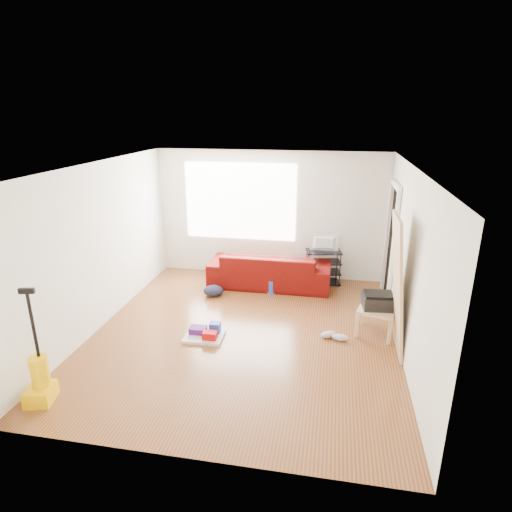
% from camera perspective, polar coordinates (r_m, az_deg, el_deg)
% --- Properties ---
extents(room, '(4.51, 5.01, 2.51)m').
position_cam_1_polar(room, '(6.20, -0.71, 0.48)').
color(room, brown).
rests_on(room, ground).
extents(sofa, '(2.29, 0.90, 0.67)m').
position_cam_1_polar(sofa, '(8.30, 1.83, -3.86)').
color(sofa, '#4E0B06').
rests_on(sofa, ground).
extents(tv_stand, '(0.72, 0.50, 0.66)m').
position_cam_1_polar(tv_stand, '(8.35, 8.90, -1.44)').
color(tv_stand, black).
rests_on(tv_stand, ground).
extents(tv, '(0.54, 0.07, 0.31)m').
position_cam_1_polar(tv, '(8.20, 9.07, 1.69)').
color(tv, black).
rests_on(tv, tv_stand).
extents(side_table, '(0.64, 0.64, 0.43)m').
position_cam_1_polar(side_table, '(6.68, 15.85, -7.18)').
color(side_table, beige).
rests_on(side_table, ground).
extents(printer, '(0.48, 0.39, 0.24)m').
position_cam_1_polar(printer, '(6.61, 15.99, -5.75)').
color(printer, black).
rests_on(printer, side_table).
extents(bucket, '(0.31, 0.31, 0.26)m').
position_cam_1_polar(bucket, '(8.00, 2.11, -4.79)').
color(bucket, '#2640B3').
rests_on(bucket, ground).
extents(toilet_paper, '(0.12, 0.12, 0.11)m').
position_cam_1_polar(toilet_paper, '(7.93, 2.20, -3.56)').
color(toilet_paper, white).
rests_on(toilet_paper, bucket).
extents(cleaning_tray, '(0.58, 0.47, 0.20)m').
position_cam_1_polar(cleaning_tray, '(6.50, -6.74, -10.24)').
color(cleaning_tray, silver).
rests_on(cleaning_tray, ground).
extents(backpack, '(0.42, 0.37, 0.20)m').
position_cam_1_polar(backpack, '(7.88, -5.67, -5.27)').
color(backpack, '#1B2036').
rests_on(backpack, ground).
extents(sneakers, '(0.44, 0.22, 0.10)m').
position_cam_1_polar(sneakers, '(6.53, 10.35, -10.45)').
color(sneakers, '#B8B8CB').
rests_on(sneakers, ground).
extents(vacuum, '(0.36, 0.39, 1.39)m').
position_cam_1_polar(vacuum, '(5.71, -26.87, -14.62)').
color(vacuum, '#F2B400').
rests_on(vacuum, ground).
extents(door_panel, '(0.24, 0.78, 1.94)m').
position_cam_1_polar(door_panel, '(6.49, 17.48, -11.75)').
color(door_panel, tan).
rests_on(door_panel, ground).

